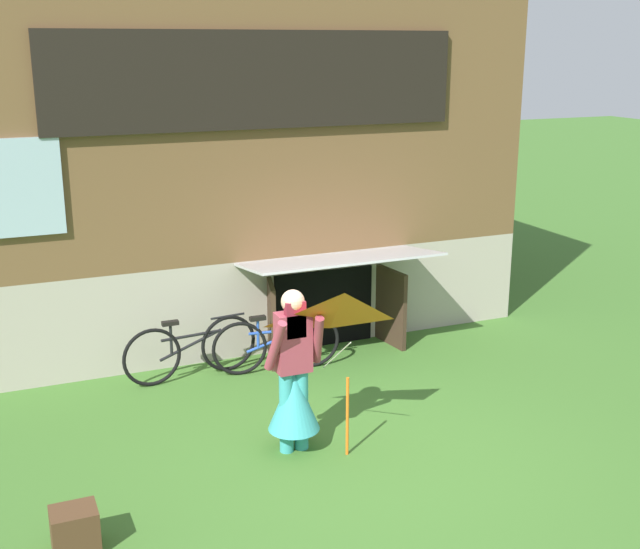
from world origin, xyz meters
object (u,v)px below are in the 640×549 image
Objects in this scene: bicycle_black at (191,349)px; wooden_crate at (75,530)px; person at (294,384)px; bicycle_blue at (276,344)px; kite at (344,339)px.

bicycle_black is 3.58m from wooden_crate.
person is 1.04× the size of bicycle_blue.
bicycle_blue is (0.27, 2.59, -0.99)m from kite.
kite is (0.28, -0.57, 0.64)m from person.
bicycle_blue is at bearing -16.62° from bicycle_black.
person reaches higher than wooden_crate.
bicycle_blue is at bearing 46.26° from wooden_crate.
kite is 0.97× the size of bicycle_black.
bicycle_blue is 0.95× the size of bicycle_black.
wooden_crate is (-1.76, -3.11, -0.19)m from bicycle_black.
kite is at bearing -88.87° from bicycle_blue.
person is 0.99× the size of bicycle_black.
bicycle_black is 4.60× the size of wooden_crate.
kite is at bearing -80.61° from bicycle_black.
bicycle_blue is at bearing 59.97° from person.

